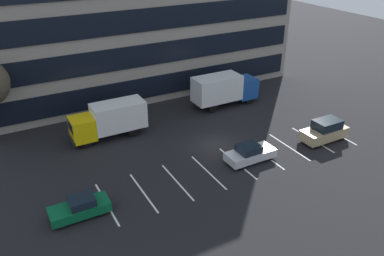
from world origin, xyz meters
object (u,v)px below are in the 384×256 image
(suv_tan, at_px, (325,131))
(sedan_silver, at_px, (250,153))
(box_truck_blue, at_px, (224,88))
(box_truck_yellow, at_px, (110,119))
(sedan_forest, at_px, (80,207))

(suv_tan, bearing_deg, sedan_silver, 177.35)
(box_truck_blue, bearing_deg, box_truck_yellow, -175.23)
(box_truck_blue, relative_size, box_truck_yellow, 1.07)
(sedan_silver, relative_size, suv_tan, 0.96)
(sedan_forest, bearing_deg, suv_tan, -0.46)
(suv_tan, height_order, sedan_forest, suv_tan)
(box_truck_blue, distance_m, suv_tan, 11.81)
(box_truck_yellow, height_order, sedan_forest, box_truck_yellow)
(box_truck_blue, bearing_deg, sedan_silver, -112.24)
(box_truck_yellow, xyz_separation_m, sedan_forest, (-5.41, -9.90, -1.15))
(sedan_forest, bearing_deg, box_truck_yellow, 61.32)
(suv_tan, distance_m, sedan_forest, 22.32)
(box_truck_blue, distance_m, box_truck_yellow, 13.26)
(sedan_forest, bearing_deg, box_truck_blue, 30.56)
(sedan_silver, bearing_deg, box_truck_yellow, 132.20)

